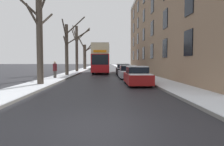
{
  "coord_description": "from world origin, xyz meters",
  "views": [
    {
      "loc": [
        0.22,
        -5.2,
        1.77
      ],
      "look_at": [
        1.05,
        21.14,
        0.29
      ],
      "focal_mm": 32.0,
      "sensor_mm": 36.0,
      "label": 1
    }
  ],
  "objects_px": {
    "parked_car_0": "(137,76)",
    "parked_car_2": "(123,70)",
    "bare_tree_left_3": "(85,55)",
    "pedestrian_left_sidewalk": "(55,69)",
    "bare_tree_left_1": "(68,47)",
    "parked_car_1": "(128,72)",
    "oncoming_van": "(99,64)",
    "bare_tree_left_2": "(77,47)",
    "bare_tree_left_0": "(39,30)",
    "double_decker_bus": "(101,58)"
  },
  "relations": [
    {
      "from": "bare_tree_left_0",
      "to": "oncoming_van",
      "type": "relative_size",
      "value": 1.36
    },
    {
      "from": "parked_car_0",
      "to": "parked_car_2",
      "type": "xyz_separation_m",
      "value": [
        -0.0,
        12.14,
        0.02
      ]
    },
    {
      "from": "parked_car_0",
      "to": "pedestrian_left_sidewalk",
      "type": "height_order",
      "value": "pedestrian_left_sidewalk"
    },
    {
      "from": "bare_tree_left_3",
      "to": "parked_car_1",
      "type": "xyz_separation_m",
      "value": [
        7.06,
        -23.9,
        -2.55
      ]
    },
    {
      "from": "oncoming_van",
      "to": "pedestrian_left_sidewalk",
      "type": "xyz_separation_m",
      "value": [
        -3.3,
        -32.01,
        -0.32
      ]
    },
    {
      "from": "parked_car_0",
      "to": "oncoming_van",
      "type": "relative_size",
      "value": 0.76
    },
    {
      "from": "oncoming_van",
      "to": "pedestrian_left_sidewalk",
      "type": "relative_size",
      "value": 3.01
    },
    {
      "from": "bare_tree_left_2",
      "to": "bare_tree_left_3",
      "type": "xyz_separation_m",
      "value": [
        0.22,
        10.93,
        -1.05
      ]
    },
    {
      "from": "bare_tree_left_3",
      "to": "oncoming_van",
      "type": "relative_size",
      "value": 1.34
    },
    {
      "from": "double_decker_bus",
      "to": "bare_tree_left_3",
      "type": "bearing_deg",
      "value": 106.13
    },
    {
      "from": "pedestrian_left_sidewalk",
      "to": "oncoming_van",
      "type": "bearing_deg",
      "value": 126.73
    },
    {
      "from": "bare_tree_left_0",
      "to": "bare_tree_left_3",
      "type": "xyz_separation_m",
      "value": [
        0.11,
        30.47,
        -0.88
      ]
    },
    {
      "from": "bare_tree_left_0",
      "to": "parked_car_1",
      "type": "height_order",
      "value": "bare_tree_left_0"
    },
    {
      "from": "bare_tree_left_3",
      "to": "parked_car_1",
      "type": "relative_size",
      "value": 1.63
    },
    {
      "from": "bare_tree_left_2",
      "to": "parked_car_0",
      "type": "relative_size",
      "value": 1.96
    },
    {
      "from": "pedestrian_left_sidewalk",
      "to": "bare_tree_left_2",
      "type": "bearing_deg",
      "value": 131.79
    },
    {
      "from": "bare_tree_left_3",
      "to": "double_decker_bus",
      "type": "xyz_separation_m",
      "value": [
        3.93,
        -13.57,
        -0.75
      ]
    },
    {
      "from": "bare_tree_left_2",
      "to": "parked_car_0",
      "type": "bearing_deg",
      "value": -69.25
    },
    {
      "from": "double_decker_bus",
      "to": "parked_car_1",
      "type": "relative_size",
      "value": 2.35
    },
    {
      "from": "bare_tree_left_1",
      "to": "oncoming_van",
      "type": "xyz_separation_m",
      "value": [
        2.86,
        27.51,
        -2.21
      ]
    },
    {
      "from": "parked_car_1",
      "to": "parked_car_0",
      "type": "bearing_deg",
      "value": -90.0
    },
    {
      "from": "bare_tree_left_2",
      "to": "pedestrian_left_sidewalk",
      "type": "xyz_separation_m",
      "value": [
        -0.2,
        -14.05,
        -3.25
      ]
    },
    {
      "from": "bare_tree_left_0",
      "to": "parked_car_0",
      "type": "relative_size",
      "value": 1.8
    },
    {
      "from": "bare_tree_left_3",
      "to": "oncoming_van",
      "type": "height_order",
      "value": "bare_tree_left_3"
    },
    {
      "from": "parked_car_2",
      "to": "bare_tree_left_3",
      "type": "bearing_deg",
      "value": 111.4
    },
    {
      "from": "bare_tree_left_0",
      "to": "double_decker_bus",
      "type": "distance_m",
      "value": 17.44
    },
    {
      "from": "bare_tree_left_0",
      "to": "bare_tree_left_2",
      "type": "distance_m",
      "value": 19.54
    },
    {
      "from": "bare_tree_left_1",
      "to": "parked_car_0",
      "type": "xyz_separation_m",
      "value": [
        7.05,
        -9.68,
        -2.86
      ]
    },
    {
      "from": "bare_tree_left_2",
      "to": "parked_car_2",
      "type": "bearing_deg",
      "value": -44.23
    },
    {
      "from": "bare_tree_left_1",
      "to": "parked_car_1",
      "type": "distance_m",
      "value": 8.35
    },
    {
      "from": "bare_tree_left_3",
      "to": "double_decker_bus",
      "type": "bearing_deg",
      "value": -73.87
    },
    {
      "from": "bare_tree_left_1",
      "to": "parked_car_2",
      "type": "distance_m",
      "value": 7.99
    },
    {
      "from": "bare_tree_left_1",
      "to": "bare_tree_left_0",
      "type": "bearing_deg",
      "value": -90.73
    },
    {
      "from": "bare_tree_left_1",
      "to": "parked_car_2",
      "type": "height_order",
      "value": "bare_tree_left_1"
    },
    {
      "from": "double_decker_bus",
      "to": "parked_car_2",
      "type": "distance_m",
      "value": 5.72
    },
    {
      "from": "parked_car_1",
      "to": "bare_tree_left_0",
      "type": "bearing_deg",
      "value": -137.54
    },
    {
      "from": "bare_tree_left_2",
      "to": "parked_car_0",
      "type": "height_order",
      "value": "bare_tree_left_2"
    },
    {
      "from": "bare_tree_left_0",
      "to": "parked_car_2",
      "type": "relative_size",
      "value": 1.77
    },
    {
      "from": "parked_car_2",
      "to": "pedestrian_left_sidewalk",
      "type": "xyz_separation_m",
      "value": [
        -7.49,
        -6.96,
        0.31
      ]
    },
    {
      "from": "bare_tree_left_2",
      "to": "double_decker_bus",
      "type": "bearing_deg",
      "value": -32.55
    },
    {
      "from": "double_decker_bus",
      "to": "parked_car_2",
      "type": "bearing_deg",
      "value": -54.79
    },
    {
      "from": "parked_car_2",
      "to": "bare_tree_left_1",
      "type": "bearing_deg",
      "value": -160.78
    },
    {
      "from": "bare_tree_left_2",
      "to": "pedestrian_left_sidewalk",
      "type": "distance_m",
      "value": 14.43
    },
    {
      "from": "parked_car_0",
      "to": "oncoming_van",
      "type": "bearing_deg",
      "value": 96.43
    },
    {
      "from": "parked_car_2",
      "to": "oncoming_van",
      "type": "xyz_separation_m",
      "value": [
        -4.19,
        25.06,
        0.63
      ]
    },
    {
      "from": "bare_tree_left_2",
      "to": "parked_car_0",
      "type": "distance_m",
      "value": 20.88
    },
    {
      "from": "oncoming_van",
      "to": "double_decker_bus",
      "type": "bearing_deg",
      "value": -87.06
    },
    {
      "from": "bare_tree_left_1",
      "to": "pedestrian_left_sidewalk",
      "type": "height_order",
      "value": "bare_tree_left_1"
    },
    {
      "from": "bare_tree_left_2",
      "to": "bare_tree_left_0",
      "type": "bearing_deg",
      "value": -89.67
    },
    {
      "from": "bare_tree_left_3",
      "to": "parked_car_2",
      "type": "relative_size",
      "value": 1.74
    }
  ]
}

